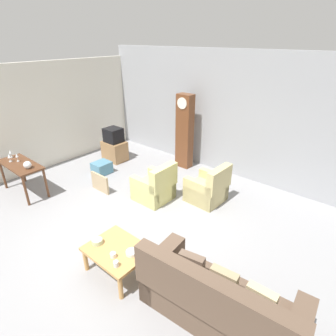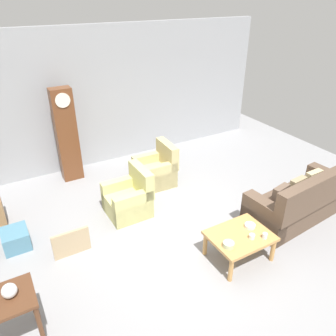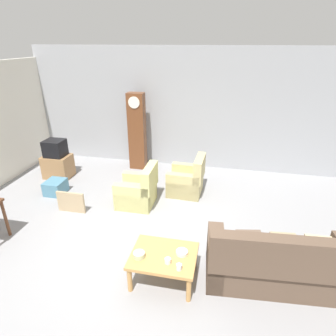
{
  "view_description": "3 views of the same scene",
  "coord_description": "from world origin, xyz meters",
  "views": [
    {
      "loc": [
        3.22,
        -2.82,
        3.47
      ],
      "look_at": [
        -0.05,
        1.07,
        1.01
      ],
      "focal_mm": 29.29,
      "sensor_mm": 36.0,
      "label": 1
    },
    {
      "loc": [
        -2.5,
        -3.73,
        3.83
      ],
      "look_at": [
        -0.0,
        0.64,
        1.09
      ],
      "focal_mm": 35.18,
      "sensor_mm": 36.0,
      "label": 2
    },
    {
      "loc": [
        1.21,
        -3.97,
        3.32
      ],
      "look_at": [
        0.2,
        0.82,
        1.1
      ],
      "focal_mm": 30.32,
      "sensor_mm": 36.0,
      "label": 3
    }
  ],
  "objects": [
    {
      "name": "bowl_shallow_green",
      "position": [
        0.14,
        -0.93,
        0.5
      ],
      "size": [
        0.17,
        0.17,
        0.08
      ],
      "primitive_type": "cylinder",
      "color": "#B2C69E",
      "rests_on": "coffee_table_wood"
    },
    {
      "name": "storage_box_blue",
      "position": [
        -2.6,
        1.24,
        0.16
      ],
      "size": [
        0.42,
        0.46,
        0.32
      ],
      "primitive_type": "cube",
      "color": "teal",
      "rests_on": "ground_plane"
    },
    {
      "name": "framed_picture_leaning",
      "position": [
        -1.83,
        0.59,
        0.23
      ],
      "size": [
        0.6,
        0.05,
        0.45
      ],
      "primitive_type": "cube",
      "color": "tan",
      "rests_on": "ground_plane"
    },
    {
      "name": "tv_stand_cabinet",
      "position": [
        -3.01,
        2.06,
        0.3
      ],
      "size": [
        0.68,
        0.52,
        0.59
      ],
      "primitive_type": "cube",
      "color": "#997047",
      "rests_on": "ground_plane"
    },
    {
      "name": "coffee_table_wood",
      "position": [
        0.48,
        -0.8,
        0.39
      ],
      "size": [
        0.96,
        0.76,
        0.46
      ],
      "color": "tan",
      "rests_on": "ground_plane"
    },
    {
      "name": "armchair_olive_near",
      "position": [
        -0.54,
        1.18,
        0.31
      ],
      "size": [
        0.79,
        0.76,
        0.92
      ],
      "color": "#CCC67A",
      "rests_on": "ground_plane"
    },
    {
      "name": "couch_floral",
      "position": [
        2.15,
        -0.55,
        0.36
      ],
      "size": [
        2.16,
        1.05,
        1.04
      ],
      "color": "brown",
      "rests_on": "ground_plane"
    },
    {
      "name": "cup_white_porcelain",
      "position": [
        0.57,
        -0.96,
        0.5
      ],
      "size": [
        0.09,
        0.09,
        0.07
      ],
      "primitive_type": "cylinder",
      "color": "white",
      "rests_on": "coffee_table_wood"
    },
    {
      "name": "bowl_white_stacked",
      "position": [
        0.73,
        -0.73,
        0.49
      ],
      "size": [
        0.17,
        0.17,
        0.05
      ],
      "primitive_type": "cylinder",
      "color": "white",
      "rests_on": "coffee_table_wood"
    },
    {
      "name": "garage_door_wall",
      "position": [
        0.0,
        3.6,
        1.6
      ],
      "size": [
        8.4,
        0.16,
        3.2
      ],
      "primitive_type": "cube",
      "color": "#9EA0A5",
      "rests_on": "ground_plane"
    },
    {
      "name": "ground_plane",
      "position": [
        0.0,
        0.0,
        0.0
      ],
      "size": [
        10.4,
        10.4,
        0.0
      ],
      "primitive_type": "plane",
      "color": "gray"
    },
    {
      "name": "armchair_olive_far",
      "position": [
        0.43,
        1.91,
        0.31
      ],
      "size": [
        0.82,
        0.79,
        0.92
      ],
      "color": "tan",
      "rests_on": "ground_plane"
    },
    {
      "name": "tv_crt",
      "position": [
        -3.01,
        2.06,
        0.8
      ],
      "size": [
        0.48,
        0.44,
        0.42
      ],
      "primitive_type": "cube",
      "color": "black",
      "rests_on": "tv_stand_cabinet"
    },
    {
      "name": "grandfather_clock",
      "position": [
        -1.14,
        3.08,
        1.05
      ],
      "size": [
        0.44,
        0.3,
        2.09
      ],
      "color": "brown",
      "rests_on": "ground_plane"
    },
    {
      "name": "cup_blue_rimmed",
      "position": [
        0.75,
        -1.05,
        0.5
      ],
      "size": [
        0.08,
        0.08,
        0.09
      ],
      "primitive_type": "cylinder",
      "color": "silver",
      "rests_on": "coffee_table_wood"
    }
  ]
}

